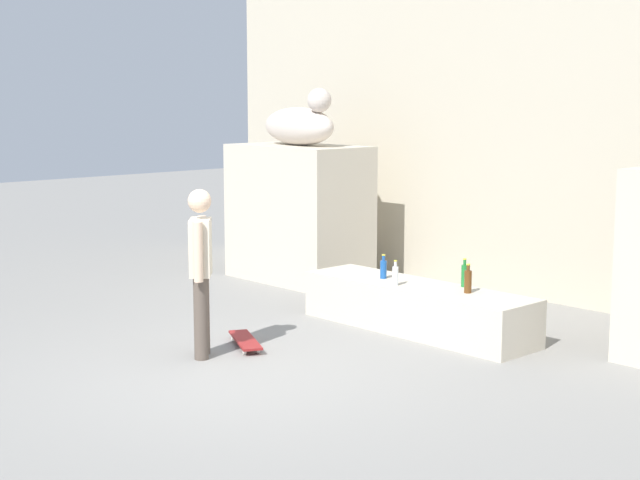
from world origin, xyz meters
The scene contains 11 objects.
ground_plane centered at (0.00, 0.00, 0.00)m, with size 40.00×40.00×0.00m, color gray.
facade_wall centered at (0.00, 5.10, 2.81)m, with size 11.63×0.60×5.63m, color beige.
pedestal_left centered at (-3.07, 3.49, 0.94)m, with size 1.95×1.11×1.88m, color beige.
statue_reclining_left centered at (-3.03, 3.48, 2.17)m, with size 1.68×0.87×0.78m.
ledge_block centered at (0.00, 2.50, 0.26)m, with size 2.83×0.75×0.52m, color beige.
skater centered at (-0.76, 0.15, 0.92)m, with size 0.43×0.39×1.67m.
skateboard centered at (-0.76, 0.70, 0.06)m, with size 0.80×0.54×0.08m.
bottle_brown centered at (0.65, 2.56, 0.64)m, with size 0.08×0.08×0.31m.
bottle_blue centered at (-0.50, 2.48, 0.63)m, with size 0.07×0.07×0.28m.
bottle_green centered at (0.42, 2.78, 0.65)m, with size 0.07×0.07×0.31m.
bottle_clear centered at (-0.13, 2.28, 0.63)m, with size 0.07×0.07×0.28m.
Camera 1 is at (6.78, -5.25, 2.58)m, focal length 53.58 mm.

